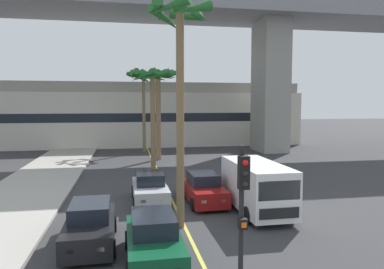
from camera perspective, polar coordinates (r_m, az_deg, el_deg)
The scene contains 13 objects.
lane_stripe_center at distance 23.60m, azimuth -4.42°, elevation -7.71°, with size 0.14×56.00×0.01m, color #DBCC4C.
bridge_overpass at distance 38.24m, azimuth -5.20°, elevation 19.15°, with size 89.75×8.00×18.08m.
pier_building_backdrop at distance 45.84m, azimuth -7.44°, elevation 3.13°, with size 38.12×8.04×7.62m.
car_queue_front at distance 19.02m, azimuth 1.83°, elevation -8.58°, with size 1.89×4.13×1.56m.
car_queue_second at distance 14.08m, azimuth -15.72°, elevation -13.65°, with size 1.88×4.12×1.56m.
car_queue_third at distance 19.20m, azimuth -6.65°, elevation -8.48°, with size 1.85×4.11×1.56m.
car_queue_fourth at distance 12.34m, azimuth -6.05°, elevation -16.21°, with size 1.86×4.11×1.56m.
delivery_van at distance 17.54m, azimuth 10.10°, elevation -7.91°, with size 2.18×5.26×2.36m.
traffic_light_median_near at distance 8.60m, azimuth 7.92°, elevation -11.68°, with size 0.24×0.37×4.20m.
palm_tree_near_median at distance 26.11m, azimuth -6.15°, elevation 7.59°, with size 3.36×3.38×7.65m.
palm_tree_mid_median at distance 33.04m, azimuth -5.37°, elevation 7.42°, with size 3.62×3.64×8.23m.
palm_tree_far_median at distance 14.95m, azimuth -1.95°, elevation 13.79°, with size 2.66×2.75×9.30m.
palm_tree_farthest_median at distance 38.87m, azimuth -7.64°, elevation 7.99°, with size 3.65×3.67×8.57m.
Camera 1 is at (-2.37, 1.09, 5.17)m, focal length 33.89 mm.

